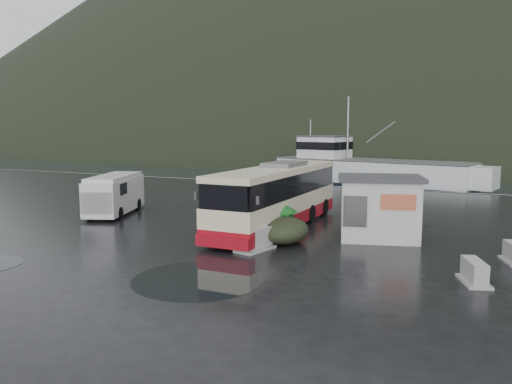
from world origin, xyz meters
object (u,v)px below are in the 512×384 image
at_px(white_van, 115,214).
at_px(ticket_kiosk, 378,239).
at_px(coach_bus, 277,227).
at_px(dome_tent, 285,242).
at_px(jersey_barrier_a, 255,250).
at_px(waste_bin_left, 279,236).
at_px(waste_bin_right, 245,245).
at_px(fishing_trawler, 371,177).
at_px(jersey_barrier_b, 474,283).

relative_size(white_van, ticket_kiosk, 1.51).
xyz_separation_m(coach_bus, dome_tent, (1.56, -2.91, 0.00)).
bearing_deg(coach_bus, jersey_barrier_a, -78.02).
distance_m(waste_bin_left, waste_bin_right, 2.33).
xyz_separation_m(waste_bin_right, fishing_trawler, (-1.49, 31.16, 0.00)).
bearing_deg(coach_bus, waste_bin_left, -64.69).
distance_m(dome_tent, ticket_kiosk, 4.22).
distance_m(white_van, waste_bin_right, 10.64).
bearing_deg(jersey_barrier_a, ticket_kiosk, 45.39).
bearing_deg(jersey_barrier_a, white_van, 158.58).
distance_m(jersey_barrier_a, jersey_barrier_b, 8.12).
bearing_deg(dome_tent, white_van, 167.70).
relative_size(white_van, waste_bin_left, 3.33).
xyz_separation_m(coach_bus, jersey_barrier_a, (0.99, -4.66, 0.00)).
relative_size(ticket_kiosk, jersey_barrier_a, 2.05).
bearing_deg(waste_bin_right, jersey_barrier_b, -9.55).
height_order(waste_bin_right, ticket_kiosk, ticket_kiosk).
bearing_deg(fishing_trawler, ticket_kiosk, -64.44).
bearing_deg(jersey_barrier_a, fishing_trawler, 94.02).
relative_size(waste_bin_left, jersey_barrier_b, 1.10).
bearing_deg(jersey_barrier_b, fishing_trawler, 107.51).
height_order(jersey_barrier_a, fishing_trawler, fishing_trawler).
bearing_deg(waste_bin_right, jersey_barrier_a, -38.04).
distance_m(white_van, jersey_barrier_b, 19.49).
relative_size(white_van, jersey_barrier_a, 3.09).
bearing_deg(fishing_trawler, dome_tent, -71.94).
bearing_deg(jersey_barrier_b, waste_bin_left, 155.51).
relative_size(waste_bin_left, dome_tent, 0.59).
distance_m(waste_bin_right, fishing_trawler, 31.19).
distance_m(white_van, fishing_trawler, 28.81).
xyz_separation_m(waste_bin_left, dome_tent, (0.69, -1.08, 0.00)).
xyz_separation_m(coach_bus, jersey_barrier_b, (9.05, -5.56, 0.00)).
xyz_separation_m(waste_bin_left, jersey_barrier_a, (0.12, -2.83, 0.00)).
bearing_deg(jersey_barrier_a, waste_bin_left, 92.48).
height_order(ticket_kiosk, jersey_barrier_b, ticket_kiosk).
relative_size(waste_bin_right, jersey_barrier_b, 0.95).
bearing_deg(coach_bus, white_van, -177.40).
bearing_deg(waste_bin_right, ticket_kiosk, 36.39).
xyz_separation_m(white_van, fishing_trawler, (8.51, 27.52, 0.00)).
distance_m(dome_tent, jersey_barrier_a, 1.84).
distance_m(white_van, jersey_barrier_a, 11.54).
relative_size(ticket_kiosk, fishing_trawler, 0.16).
bearing_deg(waste_bin_right, white_van, 160.02).
relative_size(white_van, jersey_barrier_b, 3.65).
bearing_deg(jersey_barrier_b, coach_bus, 148.44).
distance_m(coach_bus, jersey_barrier_a, 4.76).
bearing_deg(coach_bus, fishing_trawler, 92.63).
height_order(waste_bin_left, waste_bin_right, waste_bin_left).
xyz_separation_m(ticket_kiosk, jersey_barrier_a, (-4.06, -4.12, 0.00)).
bearing_deg(coach_bus, jersey_barrier_b, -31.56).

